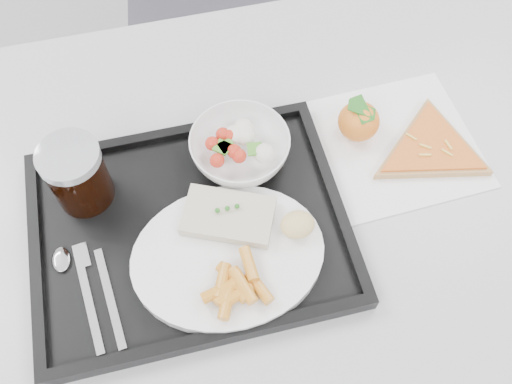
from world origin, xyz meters
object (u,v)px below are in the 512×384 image
(tangerine, at_px, (359,121))
(dinner_plate, at_px, (228,256))
(cola_glass, at_px, (77,174))
(pizza_slice, at_px, (431,149))
(tray, at_px, (190,229))
(table, at_px, (241,216))
(salad_bowl, at_px, (240,148))

(tangerine, bearing_deg, dinner_plate, -145.29)
(cola_glass, bearing_deg, pizza_slice, -4.48)
(tray, bearing_deg, table, 26.93)
(tangerine, bearing_deg, tray, -159.32)
(tray, relative_size, tangerine, 5.62)
(cola_glass, relative_size, pizza_slice, 0.40)
(salad_bowl, relative_size, cola_glass, 1.41)
(salad_bowl, xyz_separation_m, pizza_slice, (0.30, -0.05, -0.03))
(pizza_slice, bearing_deg, cola_glass, 175.52)
(table, height_order, cola_glass, cola_glass)
(dinner_plate, height_order, tangerine, tangerine)
(tray, distance_m, salad_bowl, 0.15)
(table, xyz_separation_m, tangerine, (0.21, 0.07, 0.10))
(dinner_plate, xyz_separation_m, pizza_slice, (0.35, 0.11, -0.01))
(tray, bearing_deg, tangerine, 20.68)
(dinner_plate, relative_size, tangerine, 3.37)
(dinner_plate, bearing_deg, cola_glass, 140.23)
(salad_bowl, bearing_deg, dinner_plate, -108.45)
(table, bearing_deg, tangerine, 17.98)
(salad_bowl, distance_m, cola_glass, 0.24)
(cola_glass, relative_size, tangerine, 1.35)
(table, relative_size, dinner_plate, 4.44)
(tray, relative_size, cola_glass, 4.17)
(cola_glass, distance_m, tangerine, 0.43)
(cola_glass, height_order, tangerine, cola_glass)
(tray, bearing_deg, cola_glass, 146.87)
(pizza_slice, bearing_deg, dinner_plate, -162.54)
(salad_bowl, bearing_deg, cola_glass, -177.27)
(tray, bearing_deg, dinner_plate, -54.48)
(dinner_plate, distance_m, salad_bowl, 0.17)
(dinner_plate, bearing_deg, table, 68.83)
(salad_bowl, height_order, pizza_slice, salad_bowl)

